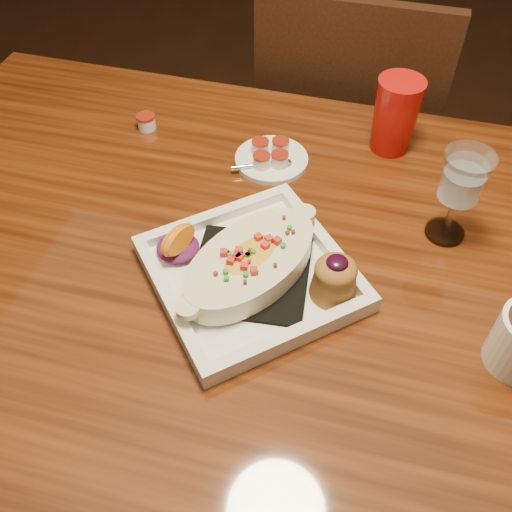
% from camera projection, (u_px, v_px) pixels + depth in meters
% --- Properties ---
extents(floor, '(7.00, 7.00, 0.00)m').
position_uv_depth(floor, '(280.00, 459.00, 1.43)').
color(floor, black).
rests_on(floor, ground).
extents(table, '(1.50, 0.90, 0.75)m').
position_uv_depth(table, '(293.00, 303.00, 0.94)').
color(table, maroon).
rests_on(table, floor).
extents(chair_far, '(0.42, 0.42, 0.93)m').
position_uv_depth(chair_far, '(344.00, 145.00, 1.45)').
color(chair_far, black).
rests_on(chair_far, floor).
extents(plate, '(0.38, 0.38, 0.08)m').
position_uv_depth(plate, '(257.00, 268.00, 0.82)').
color(plate, white).
rests_on(plate, table).
extents(goblet, '(0.07, 0.07, 0.16)m').
position_uv_depth(goblet, '(462.00, 182.00, 0.83)').
color(goblet, silver).
rests_on(goblet, table).
extents(saucer, '(0.13, 0.13, 0.09)m').
position_uv_depth(saucer, '(270.00, 157.00, 1.02)').
color(saucer, white).
rests_on(saucer, table).
extents(creamer_loose, '(0.04, 0.04, 0.03)m').
position_uv_depth(creamer_loose, '(146.00, 122.00, 1.08)').
color(creamer_loose, silver).
rests_on(creamer_loose, table).
extents(red_tumbler, '(0.08, 0.08, 0.14)m').
position_uv_depth(red_tumbler, '(395.00, 116.00, 1.00)').
color(red_tumbler, red).
rests_on(red_tumbler, table).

